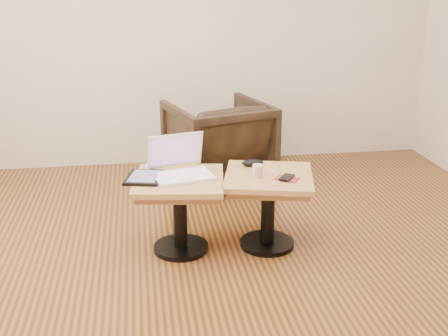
{
  "coord_description": "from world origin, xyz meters",
  "views": [
    {
      "loc": [
        -0.47,
        -2.82,
        1.69
      ],
      "look_at": [
        0.04,
        0.43,
        0.54
      ],
      "focal_mm": 45.0,
      "sensor_mm": 36.0,
      "label": 1
    }
  ],
  "objects": [
    {
      "name": "armchair",
      "position": [
        0.17,
        1.61,
        0.35
      ],
      "size": [
        0.94,
        0.96,
        0.71
      ],
      "primitive_type": "imported",
      "rotation": [
        0.0,
        0.0,
        3.43
      ],
      "color": "black",
      "rests_on": "ground"
    },
    {
      "name": "tablet",
      "position": [
        -0.46,
        0.45,
        0.5
      ],
      "size": [
        0.27,
        0.31,
        0.02
      ],
      "rotation": [
        0.0,
        0.0,
        -0.24
      ],
      "color": "black",
      "rests_on": "side_table_left"
    },
    {
      "name": "phone_on_sleeve",
      "position": [
        0.41,
        0.31,
        0.5
      ],
      "size": [
        0.17,
        0.16,
        0.02
      ],
      "rotation": [
        0.0,
        0.0,
        -0.63
      ],
      "color": "maroon",
      "rests_on": "side_table_right"
    },
    {
      "name": "earbuds_tangle",
      "position": [
        0.36,
        0.46,
        0.5
      ],
      "size": [
        0.08,
        0.05,
        0.02
      ],
      "color": "white",
      "rests_on": "side_table_right"
    },
    {
      "name": "charging_adapter",
      "position": [
        -0.42,
        0.65,
        0.5
      ],
      "size": [
        0.05,
        0.05,
        0.02
      ],
      "primitive_type": "cube",
      "rotation": [
        0.0,
        0.0,
        0.21
      ],
      "color": "white",
      "rests_on": "side_table_left"
    },
    {
      "name": "striped_cup",
      "position": [
        0.24,
        0.37,
        0.53
      ],
      "size": [
        0.08,
        0.08,
        0.08
      ],
      "primitive_type": "cylinder",
      "rotation": [
        0.0,
        0.0,
        -0.41
      ],
      "color": "#D4405E",
      "rests_on": "side_table_right"
    },
    {
      "name": "side_table_right",
      "position": [
        0.32,
        0.41,
        0.37
      ],
      "size": [
        0.66,
        0.66,
        0.49
      ],
      "rotation": [
        0.0,
        0.0,
        -0.24
      ],
      "color": "black",
      "rests_on": "ground"
    },
    {
      "name": "laptop",
      "position": [
        -0.23,
        0.48,
        0.54
      ],
      "size": [
        0.41,
        0.38,
        0.25
      ],
      "rotation": [
        0.0,
        0.0,
        0.22
      ],
      "color": "white",
      "rests_on": "side_table_left"
    },
    {
      "name": "room_shell",
      "position": [
        0.0,
        0.0,
        1.35
      ],
      "size": [
        4.52,
        4.52,
        2.71
      ],
      "color": "#432711",
      "rests_on": "ground"
    },
    {
      "name": "glasses_case",
      "position": [
        0.25,
        0.58,
        0.52
      ],
      "size": [
        0.15,
        0.07,
        0.05
      ],
      "primitive_type": "ellipsoid",
      "rotation": [
        0.0,
        0.0,
        -0.05
      ],
      "color": "black",
      "rests_on": "side_table_right"
    },
    {
      "name": "side_table_left",
      "position": [
        -0.24,
        0.43,
        0.37
      ],
      "size": [
        0.61,
        0.61,
        0.49
      ],
      "rotation": [
        0.0,
        0.0,
        -0.14
      ],
      "color": "black",
      "rests_on": "ground"
    }
  ]
}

